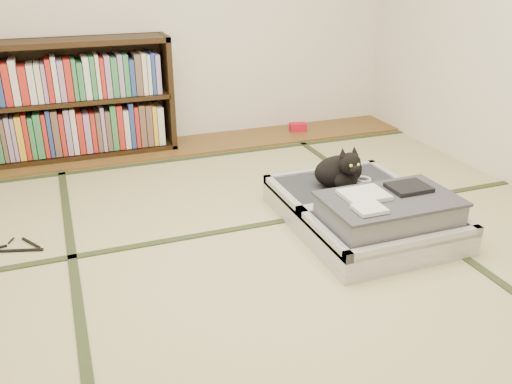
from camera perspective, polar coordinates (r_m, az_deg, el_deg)
name	(u,v)px	position (r m, az deg, el deg)	size (l,w,h in m)	color
floor	(270,260)	(2.95, 1.49, -7.17)	(4.50, 4.50, 0.00)	tan
wood_strip	(183,146)	(4.69, -7.69, 4.82)	(4.00, 0.50, 0.02)	brown
red_item	(298,127)	(5.04, 4.44, 6.84)	(0.15, 0.09, 0.07)	red
tatami_borders	(240,221)	(3.35, -1.67, -3.05)	(4.00, 4.50, 0.01)	#2D381E
bookcase	(80,102)	(4.54, -18.04, 9.04)	(1.44, 0.33, 0.93)	black
suitcase	(366,212)	(3.28, 11.48, -2.03)	(0.83, 1.11, 0.33)	silver
cat	(341,171)	(3.43, 8.94, 2.20)	(0.37, 0.37, 0.30)	black
cable_coil	(363,180)	(3.58, 11.17, 1.23)	(0.12, 0.12, 0.03)	white
hanger	(11,248)	(3.34, -24.43, -5.42)	(0.37, 0.21, 0.01)	black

